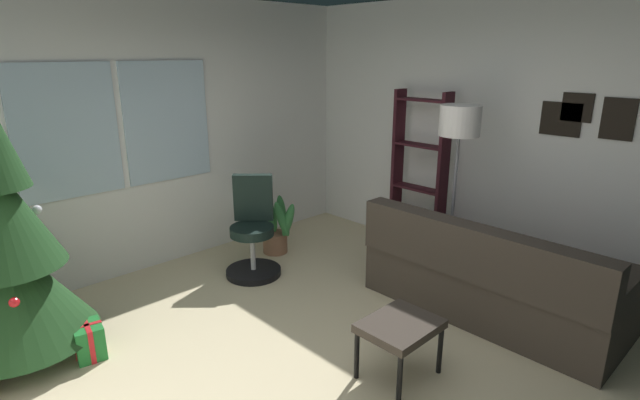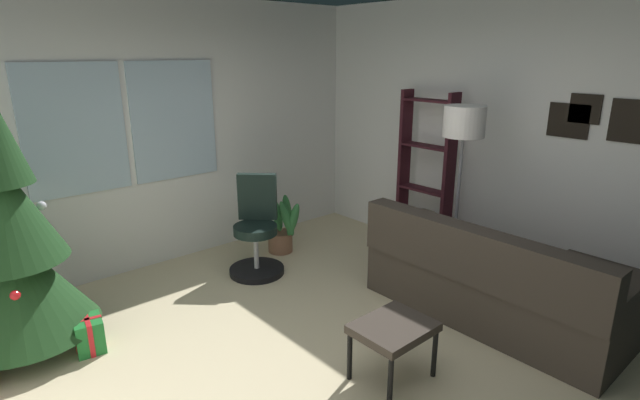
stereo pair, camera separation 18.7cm
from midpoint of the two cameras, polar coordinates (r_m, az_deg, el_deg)
name	(u,v)px [view 1 (the left image)]	position (r m, az deg, el deg)	size (l,w,h in m)	color
ground_plane	(331,366)	(3.84, -0.13, -18.78)	(4.83, 5.00, 0.10)	beige
wall_back_with_windows	(153,135)	(5.32, -19.83, 7.10)	(4.83, 0.12, 2.74)	silver
wall_right_with_frames	(507,138)	(5.21, 19.96, 6.84)	(0.12, 5.00, 2.74)	silver
couch	(506,282)	(4.48, 19.72, -8.94)	(1.42, 2.10, 0.88)	#372F28
footstool	(400,329)	(3.50, 7.74, -14.71)	(0.53, 0.43, 0.42)	#372F28
holiday_tree	(7,250)	(4.15, -33.77, -4.92)	(1.05, 1.05, 2.56)	#4C331E
gift_box_green	(89,341)	(4.20, -26.53, -14.47)	(0.23, 0.28, 0.27)	#1E722D
office_chair	(253,236)	(5.03, -8.88, -4.20)	(0.59, 0.59, 1.01)	black
bookshelf	(418,185)	(5.52, 10.41, 1.76)	(0.18, 0.64, 1.80)	#37131B
floor_lamp	(459,133)	(4.67, 14.79, 7.58)	(0.37, 0.37, 1.73)	slate
potted_plant	(276,229)	(5.53, -6.14, -3.41)	(0.53, 0.42, 0.65)	#8A5F47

